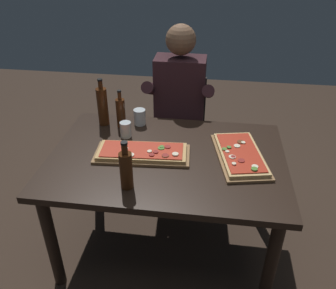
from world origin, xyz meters
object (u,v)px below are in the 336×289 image
at_px(tumbler_far_side, 126,130).
at_px(seated_diner, 179,103).
at_px(vinegar_bottle_green, 126,169).
at_px(wine_bottle_dark, 121,112).
at_px(pizza_rectangular_front, 142,153).
at_px(tumbler_near_camera, 140,118).
at_px(diner_chair, 180,125).
at_px(oil_bottle_amber, 103,106).
at_px(pizza_rectangular_left, 240,155).
at_px(dining_table, 167,169).

distance_m(tumbler_far_side, seated_diner, 0.62).
xyz_separation_m(vinegar_bottle_green, tumbler_far_side, (-0.13, 0.51, -0.07)).
bearing_deg(wine_bottle_dark, pizza_rectangular_front, -57.75).
height_order(tumbler_near_camera, diner_chair, diner_chair).
bearing_deg(pizza_rectangular_front, tumbler_far_side, 126.11).
xyz_separation_m(oil_bottle_amber, diner_chair, (0.48, 0.51, -0.39)).
distance_m(pizza_rectangular_left, seated_diner, 0.82).
relative_size(wine_bottle_dark, diner_chair, 0.30).
relative_size(pizza_rectangular_front, diner_chair, 0.66).
height_order(dining_table, seated_diner, seated_diner).
height_order(dining_table, tumbler_near_camera, tumbler_near_camera).
bearing_deg(seated_diner, wine_bottle_dark, -130.35).
bearing_deg(wine_bottle_dark, oil_bottle_amber, 172.34).
distance_m(oil_bottle_amber, diner_chair, 0.80).
xyz_separation_m(pizza_rectangular_front, oil_bottle_amber, (-0.34, 0.36, 0.12)).
bearing_deg(seated_diner, pizza_rectangular_front, -100.28).
xyz_separation_m(tumbler_far_side, seated_diner, (0.29, 0.54, -0.04)).
height_order(dining_table, pizza_rectangular_front, pizza_rectangular_front).
height_order(pizza_rectangular_front, pizza_rectangular_left, same).
xyz_separation_m(dining_table, seated_diner, (-0.01, 0.74, 0.10)).
bearing_deg(diner_chair, pizza_rectangular_front, -98.89).
height_order(tumbler_far_side, diner_chair, diner_chair).
bearing_deg(diner_chair, tumbler_far_side, -113.36).
bearing_deg(diner_chair, vinegar_bottle_green, -97.56).
distance_m(pizza_rectangular_left, vinegar_bottle_green, 0.70).
bearing_deg(tumbler_near_camera, dining_table, -57.01).
height_order(oil_bottle_amber, vinegar_bottle_green, oil_bottle_amber).
height_order(wine_bottle_dark, oil_bottle_amber, oil_bottle_amber).
bearing_deg(wine_bottle_dark, tumbler_near_camera, 21.91).
bearing_deg(seated_diner, tumbler_far_side, -117.80).
xyz_separation_m(pizza_rectangular_front, vinegar_bottle_green, (-0.02, -0.30, 0.09)).
bearing_deg(oil_bottle_amber, tumbler_far_side, -37.97).
xyz_separation_m(pizza_rectangular_front, pizza_rectangular_left, (0.58, 0.06, -0.00)).
height_order(dining_table, pizza_rectangular_left, pizza_rectangular_left).
distance_m(dining_table, diner_chair, 0.87).
xyz_separation_m(wine_bottle_dark, oil_bottle_amber, (-0.13, 0.02, 0.03)).
bearing_deg(dining_table, vinegar_bottle_green, -117.51).
relative_size(diner_chair, seated_diner, 0.65).
bearing_deg(pizza_rectangular_front, tumbler_near_camera, 104.00).
xyz_separation_m(dining_table, tumbler_far_side, (-0.30, 0.19, 0.14)).
height_order(wine_bottle_dark, diner_chair, wine_bottle_dark).
distance_m(oil_bottle_amber, vinegar_bottle_green, 0.73).
distance_m(diner_chair, seated_diner, 0.28).
height_order(vinegar_bottle_green, tumbler_near_camera, vinegar_bottle_green).
relative_size(oil_bottle_amber, seated_diner, 0.25).
distance_m(tumbler_near_camera, tumbler_far_side, 0.19).
bearing_deg(tumbler_near_camera, pizza_rectangular_front, -76.00).
relative_size(vinegar_bottle_green, tumbler_far_side, 2.68).
distance_m(pizza_rectangular_front, pizza_rectangular_left, 0.58).
height_order(pizza_rectangular_left, seated_diner, seated_diner).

